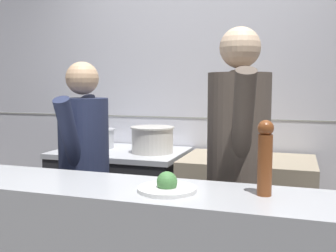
{
  "coord_description": "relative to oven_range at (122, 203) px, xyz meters",
  "views": [
    {
      "loc": [
        0.83,
        -1.82,
        1.43
      ],
      "look_at": [
        -0.01,
        0.73,
        1.15
      ],
      "focal_mm": 42.0,
      "sensor_mm": 36.0,
      "label": 1
    }
  ],
  "objects": [
    {
      "name": "prep_counter",
      "position": [
        1.03,
        -0.0,
        -0.01
      ],
      "size": [
        0.96,
        0.65,
        0.89
      ],
      "color": "gray",
      "rests_on": "ground_plane"
    },
    {
      "name": "oven_range",
      "position": [
        0.0,
        0.0,
        0.0
      ],
      "size": [
        1.04,
        0.71,
        0.9
      ],
      "color": "#232326",
      "rests_on": "ground_plane"
    },
    {
      "name": "wall_back_tiled",
      "position": [
        0.53,
        0.4,
        0.85
      ],
      "size": [
        8.0,
        0.06,
        2.6
      ],
      "color": "silver",
      "rests_on": "ground_plane"
    },
    {
      "name": "stock_pot",
      "position": [
        -0.23,
        0.05,
        0.54
      ],
      "size": [
        0.26,
        0.26,
        0.16
      ],
      "color": "#B7BABF",
      "rests_on": "oven_range"
    },
    {
      "name": "chef_sous",
      "position": [
        1.05,
        -0.66,
        0.53
      ],
      "size": [
        0.43,
        0.77,
        1.75
      ],
      "rotation": [
        0.0,
        0.0,
        0.23
      ],
      "color": "black",
      "rests_on": "ground_plane"
    },
    {
      "name": "sauce_pot",
      "position": [
        0.29,
        -0.03,
        0.56
      ],
      "size": [
        0.35,
        0.35,
        0.21
      ],
      "color": "beige",
      "rests_on": "oven_range"
    },
    {
      "name": "chef_head_cook",
      "position": [
        0.07,
        -0.7,
        0.43
      ],
      "size": [
        0.36,
        0.69,
        1.58
      ],
      "rotation": [
        0.0,
        0.0,
        0.12
      ],
      "color": "black",
      "rests_on": "ground_plane"
    },
    {
      "name": "pepper_mill",
      "position": [
        1.24,
        -1.24,
        0.68
      ],
      "size": [
        0.07,
        0.07,
        0.32
      ],
      "color": "brown",
      "rests_on": "pass_counter"
    },
    {
      "name": "plated_dish_appetiser",
      "position": [
        0.83,
        -1.31,
        0.54
      ],
      "size": [
        0.26,
        0.26,
        0.09
      ],
      "color": "white",
      "rests_on": "pass_counter"
    }
  ]
}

